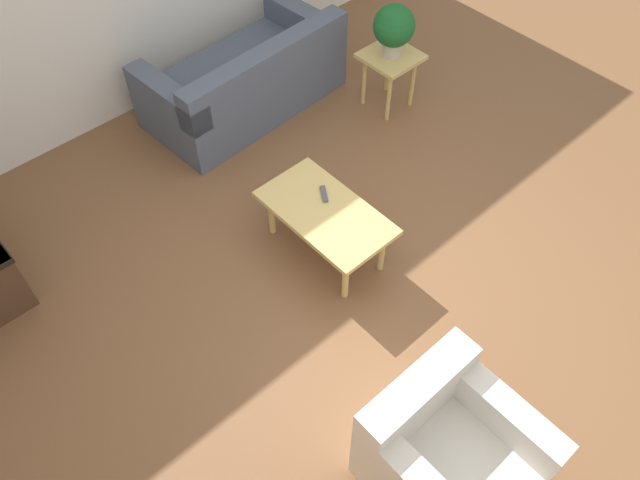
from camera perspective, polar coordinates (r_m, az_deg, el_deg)
name	(u,v)px	position (r m, az deg, el deg)	size (l,w,h in m)	color
ground_plane	(373,280)	(4.78, 4.85, -3.71)	(14.00, 14.00, 0.00)	brown
sofa	(246,81)	(6.06, -6.74, 14.23)	(1.06, 1.90, 0.79)	#4C566B
armchair	(447,453)	(3.87, 11.58, -18.57)	(0.88, 0.82, 0.80)	silver
coffee_table	(325,216)	(4.64, 0.50, 2.23)	(1.03, 0.57, 0.45)	tan
side_table_plant	(390,64)	(5.99, 6.43, 15.72)	(0.48, 0.48, 0.56)	tan
potted_plant	(394,27)	(5.79, 6.77, 18.76)	(0.37, 0.37, 0.48)	#B2ADA3
remote_control	(324,194)	(4.70, 0.37, 4.23)	(0.16, 0.12, 0.02)	#4C4C51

